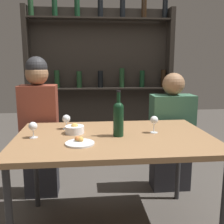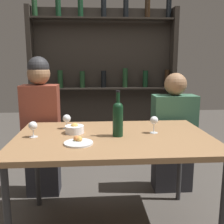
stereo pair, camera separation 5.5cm
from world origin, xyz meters
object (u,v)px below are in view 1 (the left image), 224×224
at_px(food_plate_0, 80,142).
at_px(seated_person_left, 40,128).
at_px(wine_glass_1, 154,121).
at_px(wine_bottle, 118,117).
at_px(wine_glass_0, 66,119).
at_px(seated_person_right, 171,136).
at_px(snack_bowl, 75,129).
at_px(wine_glass_2, 33,127).

relative_size(food_plate_0, seated_person_left, 0.14).
bearing_deg(seated_person_left, wine_glass_1, -31.87).
bearing_deg(wine_bottle, wine_glass_0, 147.78).
distance_m(wine_bottle, seated_person_left, 0.97).
xyz_separation_m(food_plate_0, seated_person_right, (0.90, 0.81, -0.21)).
bearing_deg(snack_bowl, seated_person_right, 30.18).
bearing_deg(seated_person_right, seated_person_left, 180.00).
height_order(wine_glass_2, snack_bowl, wine_glass_2).
bearing_deg(seated_person_right, wine_glass_1, -120.03).
height_order(wine_glass_1, snack_bowl, wine_glass_1).
height_order(wine_glass_2, food_plate_0, wine_glass_2).
distance_m(snack_bowl, seated_person_left, 0.67).
distance_m(wine_glass_0, food_plate_0, 0.43).
xyz_separation_m(wine_glass_0, snack_bowl, (0.07, -0.14, -0.05)).
bearing_deg(wine_glass_0, food_plate_0, -74.56).
relative_size(wine_glass_0, snack_bowl, 0.82).
xyz_separation_m(wine_glass_2, seated_person_left, (-0.07, 0.64, -0.17)).
xyz_separation_m(wine_bottle, wine_glass_1, (0.28, 0.06, -0.05)).
height_order(snack_bowl, seated_person_right, seated_person_right).
height_order(wine_glass_0, wine_glass_1, wine_glass_1).
bearing_deg(food_plate_0, wine_bottle, 29.67).
bearing_deg(food_plate_0, snack_bowl, 98.92).
distance_m(wine_glass_1, food_plate_0, 0.61).
bearing_deg(wine_glass_2, food_plate_0, -28.05).
xyz_separation_m(wine_glass_1, wine_glass_2, (-0.89, -0.04, -0.01)).
bearing_deg(snack_bowl, food_plate_0, -81.08).
bearing_deg(wine_glass_2, wine_glass_1, 2.85).
relative_size(snack_bowl, seated_person_right, 0.12).
xyz_separation_m(snack_bowl, seated_person_left, (-0.36, 0.55, -0.12)).
xyz_separation_m(wine_bottle, food_plate_0, (-0.28, -0.16, -0.13)).
relative_size(wine_glass_1, seated_person_left, 0.10).
bearing_deg(wine_glass_2, seated_person_right, 27.41).
xyz_separation_m(wine_glass_2, seated_person_right, (1.23, 0.64, -0.28)).
distance_m(seated_person_left, seated_person_right, 1.31).
relative_size(food_plate_0, snack_bowl, 1.36).
relative_size(wine_bottle, wine_glass_1, 2.55).
distance_m(wine_glass_0, snack_bowl, 0.16).
distance_m(food_plate_0, seated_person_right, 1.24).
xyz_separation_m(wine_glass_1, snack_bowl, (-0.60, 0.05, -0.06)).
distance_m(food_plate_0, snack_bowl, 0.27).
height_order(food_plate_0, snack_bowl, snack_bowl).
relative_size(wine_bottle, wine_glass_2, 2.89).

